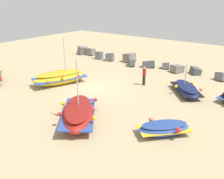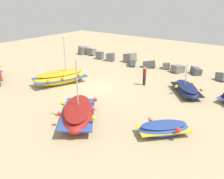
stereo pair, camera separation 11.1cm
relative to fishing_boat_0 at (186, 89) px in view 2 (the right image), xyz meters
name	(u,v)px [view 2 (the right image)]	position (x,y,z in m)	size (l,w,h in m)	color
ground_plane	(94,87)	(-7.33, -3.52, -0.40)	(55.19, 55.19, 0.00)	tan
fishing_boat_0	(186,89)	(0.00, 0.00, 0.00)	(3.80, 4.06, 2.57)	navy
fishing_boat_2	(78,113)	(-3.93, -9.06, 0.18)	(4.72, 5.17, 4.20)	maroon
fishing_boat_3	(163,129)	(1.39, -7.24, 0.00)	(3.17, 3.26, 0.84)	#2D4C9E
fishing_boat_4	(60,77)	(-10.44, -4.78, 0.25)	(3.51, 5.37, 4.41)	gold
person_walking	(144,75)	(-3.95, -0.30, 0.61)	(0.32, 0.32, 1.75)	#2D2D38
breakwater_rocks	(137,61)	(-8.34, 5.60, 0.05)	(22.31, 2.92, 1.36)	slate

